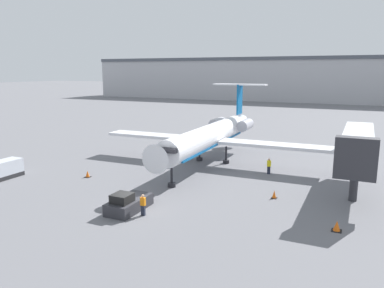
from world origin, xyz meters
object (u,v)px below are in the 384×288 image
object	(u,v)px
jet_bridge	(357,146)
traffic_cone_right	(274,194)
traffic_cone_left	(88,174)
airplane_main	(211,135)
worker_near_tug	(143,204)
traffic_cone_mid	(337,226)
pushback_tug	(129,203)
luggage_cart	(4,169)
worker_by_wing	(269,166)

from	to	relation	value
jet_bridge	traffic_cone_right	bearing A→B (deg)	-142.18
traffic_cone_left	jet_bridge	distance (m)	27.45
airplane_main	worker_near_tug	world-z (taller)	airplane_main
airplane_main	traffic_cone_mid	distance (m)	21.89
airplane_main	traffic_cone_right	distance (m)	14.39
pushback_tug	worker_near_tug	world-z (taller)	worker_near_tug
luggage_cart	traffic_cone_left	distance (m)	8.81
worker_by_wing	traffic_cone_right	size ratio (longest dim) A/B	2.40
worker_near_tug	traffic_cone_mid	size ratio (longest dim) A/B	2.26
pushback_tug	worker_near_tug	distance (m)	1.75
airplane_main	luggage_cart	distance (m)	23.51
worker_by_wing	pushback_tug	bearing A→B (deg)	-116.40
jet_bridge	worker_near_tug	bearing A→B (deg)	-138.12
pushback_tug	luggage_cart	xyz separation A→B (m)	(-17.44, 2.32, 0.35)
jet_bridge	luggage_cart	bearing A→B (deg)	-162.57
airplane_main	worker_near_tug	distance (m)	18.44
traffic_cone_left	jet_bridge	world-z (taller)	jet_bridge
jet_bridge	pushback_tug	bearing A→B (deg)	-142.01
traffic_cone_right	traffic_cone_mid	world-z (taller)	traffic_cone_mid
traffic_cone_left	traffic_cone_mid	size ratio (longest dim) A/B	0.92
luggage_cart	traffic_cone_right	size ratio (longest dim) A/B	5.00
traffic_cone_left	traffic_cone_right	size ratio (longest dim) A/B	0.96
pushback_tug	worker_near_tug	xyz separation A→B (m)	(1.67, -0.44, 0.30)
traffic_cone_left	jet_bridge	xyz separation A→B (m)	(26.29, 6.71, 4.11)
jet_bridge	traffic_cone_left	bearing A→B (deg)	-165.69
worker_by_wing	traffic_cone_mid	distance (m)	15.24
luggage_cart	worker_by_wing	world-z (taller)	luggage_cart
airplane_main	jet_bridge	world-z (taller)	airplane_main
worker_near_tug	jet_bridge	xyz separation A→B (m)	(15.01, 13.46, 3.54)
traffic_cone_left	luggage_cart	bearing A→B (deg)	-152.90
luggage_cart	airplane_main	bearing A→B (deg)	41.33
luggage_cart	jet_bridge	xyz separation A→B (m)	(34.12, 10.71, 3.49)
pushback_tug	jet_bridge	size ratio (longest dim) A/B	0.33
airplane_main	worker_by_wing	xyz separation A→B (m)	(7.75, -1.92, -2.58)
airplane_main	traffic_cone_mid	size ratio (longest dim) A/B	37.18
luggage_cart	traffic_cone_left	size ratio (longest dim) A/B	5.19
worker_by_wing	jet_bridge	bearing A→B (deg)	-17.65
pushback_tug	jet_bridge	bearing A→B (deg)	37.99
luggage_cart	traffic_cone_right	distance (m)	28.24
pushback_tug	jet_bridge	distance (m)	21.51
luggage_cart	worker_by_wing	bearing A→B (deg)	28.12
pushback_tug	traffic_cone_left	world-z (taller)	pushback_tug
luggage_cart	worker_near_tug	xyz separation A→B (m)	(19.10, -2.75, -0.05)
traffic_cone_right	jet_bridge	size ratio (longest dim) A/B	0.06
traffic_cone_right	jet_bridge	bearing A→B (deg)	37.82
traffic_cone_right	jet_bridge	world-z (taller)	jet_bridge
airplane_main	pushback_tug	distance (m)	17.99
traffic_cone_right	traffic_cone_mid	size ratio (longest dim) A/B	0.96
traffic_cone_right	jet_bridge	distance (m)	9.15
pushback_tug	luggage_cart	distance (m)	17.59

